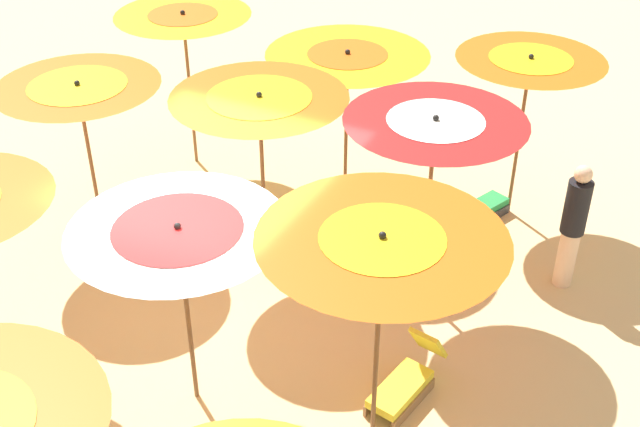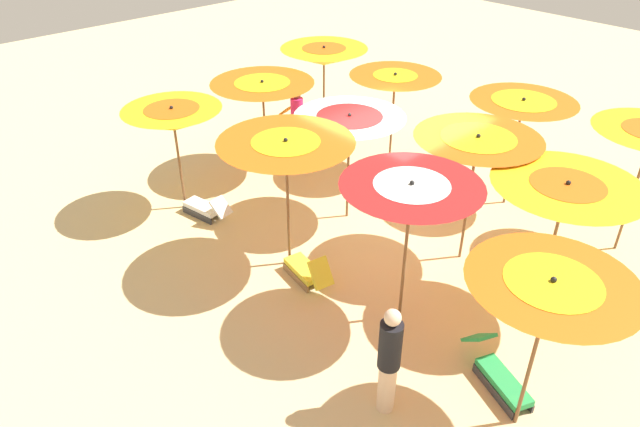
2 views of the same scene
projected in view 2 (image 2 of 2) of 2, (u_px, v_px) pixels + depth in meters
name	position (u px, v px, depth m)	size (l,w,h in m)	color
ground	(387.00, 231.00, 11.54)	(37.27, 37.27, 0.04)	beige
beach_umbrella_0	(550.00, 295.00, 6.55)	(1.95, 1.95, 2.43)	brown
beach_umbrella_1	(566.00, 193.00, 8.37)	(2.18, 2.18, 2.43)	brown
beach_umbrella_3	(411.00, 195.00, 8.21)	(2.06, 2.06, 2.51)	brown
beach_umbrella_4	(477.00, 149.00, 9.63)	(2.12, 2.12, 2.48)	brown
beach_umbrella_5	(522.00, 110.00, 11.33)	(2.06, 2.06, 2.35)	brown
beach_umbrella_6	(286.00, 154.00, 9.46)	(2.26, 2.26, 2.49)	brown
beach_umbrella_7	(349.00, 123.00, 10.90)	(2.11, 2.11, 2.26)	brown
beach_umbrella_8	(395.00, 82.00, 12.54)	(1.98, 1.98, 2.36)	brown
beach_umbrella_9	(173.00, 119.00, 11.23)	(1.93, 1.93, 2.26)	brown
beach_umbrella_10	(263.00, 92.00, 12.68)	(2.27, 2.27, 2.19)	brown
beach_umbrella_11	(324.00, 56.00, 14.28)	(2.15, 2.15, 2.34)	brown
lounger_0	(206.00, 208.00, 11.88)	(1.18, 0.55, 0.55)	#333338
lounger_1	(307.00, 270.00, 10.10)	(1.15, 0.55, 0.67)	olive
lounger_2	(302.00, 120.00, 15.67)	(1.23, 0.53, 0.53)	#333338
lounger_3	(499.00, 375.00, 8.13)	(1.36, 0.81, 0.61)	#333338
beachgoer_0	(389.00, 360.00, 7.42)	(0.30, 0.30, 1.73)	beige
beachgoer_1	(297.00, 121.00, 13.96)	(0.30, 0.30, 1.64)	brown
beach_ball	(370.00, 115.00, 16.13)	(0.26, 0.26, 0.26)	red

